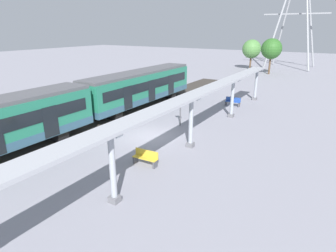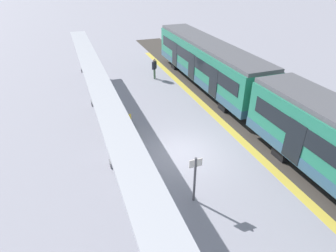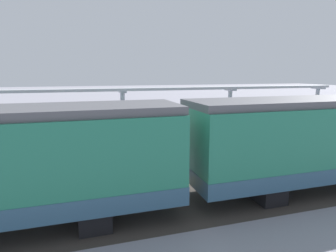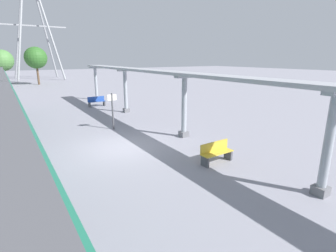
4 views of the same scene
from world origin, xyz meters
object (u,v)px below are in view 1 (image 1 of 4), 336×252
(bench_mid_platform, at_px, (146,157))
(platform_info_sign, at_px, (180,109))
(canopy_pillar_fourth, at_px, (232,98))
(canopy_pillar_second, at_px, (113,168))
(bench_near_end, at_px, (233,102))
(canopy_pillar_third, at_px, (191,122))
(canopy_pillar_fifth, at_px, (256,85))
(train_far_carriage, at_px, (141,88))

(bench_mid_platform, bearing_deg, platform_info_sign, 103.64)
(canopy_pillar_fourth, height_order, bench_mid_platform, canopy_pillar_fourth)
(canopy_pillar_second, bearing_deg, bench_mid_platform, 104.67)
(canopy_pillar_second, bearing_deg, bench_near_end, 93.59)
(canopy_pillar_fourth, xyz_separation_m, bench_near_end, (-1.19, 3.80, -1.25))
(canopy_pillar_fourth, relative_size, platform_info_sign, 1.51)
(canopy_pillar_third, height_order, bench_near_end, canopy_pillar_third)
(canopy_pillar_fifth, distance_m, platform_info_sign, 12.03)
(train_far_carriage, xyz_separation_m, canopy_pillar_fourth, (9.04, 0.91, -0.14))
(canopy_pillar_fifth, height_order, bench_mid_platform, canopy_pillar_fifth)
(canopy_pillar_fifth, xyz_separation_m, platform_info_sign, (-2.71, -11.72, -0.36))
(canopy_pillar_third, bearing_deg, bench_near_end, 95.87)
(train_far_carriage, xyz_separation_m, bench_near_end, (7.85, 4.70, -1.39))
(canopy_pillar_second, xyz_separation_m, bench_mid_platform, (-0.98, 3.76, -1.25))
(canopy_pillar_second, height_order, bench_mid_platform, canopy_pillar_second)
(canopy_pillar_fourth, distance_m, bench_mid_platform, 11.50)
(train_far_carriage, xyz_separation_m, bench_mid_platform, (8.05, -10.49, -1.39))
(train_far_carriage, height_order, canopy_pillar_fifth, train_far_carriage)
(canopy_pillar_second, bearing_deg, canopy_pillar_third, 90.00)
(canopy_pillar_fifth, bearing_deg, canopy_pillar_second, -90.00)
(canopy_pillar_fifth, bearing_deg, canopy_pillar_third, -90.00)
(canopy_pillar_third, relative_size, canopy_pillar_fourth, 1.00)
(canopy_pillar_second, relative_size, platform_info_sign, 1.51)
(bench_mid_platform, bearing_deg, bench_near_end, 90.78)
(bench_near_end, height_order, platform_info_sign, platform_info_sign)
(canopy_pillar_fourth, distance_m, canopy_pillar_fifth, 7.45)
(canopy_pillar_fourth, bearing_deg, canopy_pillar_fifth, 90.00)
(bench_near_end, relative_size, bench_mid_platform, 1.00)
(canopy_pillar_fifth, distance_m, bench_mid_platform, 18.91)
(train_far_carriage, distance_m, bench_mid_platform, 13.30)
(bench_mid_platform, distance_m, platform_info_sign, 7.39)
(canopy_pillar_third, height_order, canopy_pillar_fourth, same)
(train_far_carriage, xyz_separation_m, canopy_pillar_fifth, (9.04, 8.36, -0.14))
(train_far_carriage, height_order, bench_near_end, train_far_carriage)
(canopy_pillar_fifth, bearing_deg, canopy_pillar_fourth, -90.00)
(train_far_carriage, bearing_deg, canopy_pillar_fifth, 42.75)
(canopy_pillar_third, xyz_separation_m, canopy_pillar_fourth, (0.00, 7.78, 0.00))
(train_far_carriage, distance_m, canopy_pillar_second, 16.87)
(canopy_pillar_fourth, relative_size, canopy_pillar_fifth, 1.00)
(train_far_carriage, bearing_deg, canopy_pillar_third, -37.25)
(canopy_pillar_third, xyz_separation_m, bench_mid_platform, (-0.98, -3.62, -1.25))
(canopy_pillar_fourth, bearing_deg, canopy_pillar_third, -90.00)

